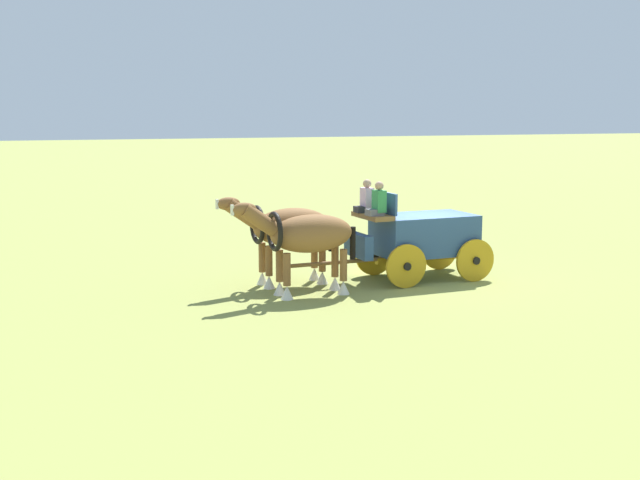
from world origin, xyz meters
name	(u,v)px	position (x,y,z in m)	size (l,w,h in m)	color
ground_plane	(423,278)	(0.00, 0.00, 0.00)	(220.00, 220.00, 0.00)	olive
show_wagon	(419,235)	(0.17, 0.01, 1.15)	(5.47, 2.04, 2.64)	#2D4C7A
draft_horse_near	(306,237)	(3.58, 0.81, 1.42)	(3.14, 1.02, 2.30)	brown
draft_horse_off	(287,229)	(3.63, -0.49, 1.42)	(3.12, 1.05, 2.30)	brown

